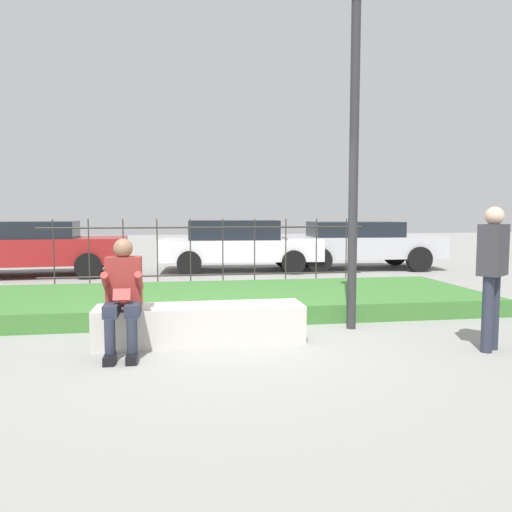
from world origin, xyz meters
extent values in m
plane|color=gray|center=(0.00, 0.00, 0.00)|extent=(60.00, 60.00, 0.00)
cube|color=beige|center=(-0.33, 0.00, 0.22)|extent=(2.42, 0.57, 0.44)
cube|color=#9B978F|center=(-0.33, 0.00, 0.04)|extent=(2.32, 0.53, 0.08)
cube|color=black|center=(-1.28, -0.69, 0.04)|extent=(0.11, 0.26, 0.09)
cylinder|color=#282D3D|center=(-1.28, -0.63, 0.27)|extent=(0.11, 0.11, 0.35)
cube|color=#282D3D|center=(-1.28, -0.42, 0.50)|extent=(0.15, 0.42, 0.13)
cube|color=black|center=(-1.06, -0.69, 0.04)|extent=(0.11, 0.26, 0.09)
cylinder|color=#282D3D|center=(-1.06, -0.63, 0.27)|extent=(0.11, 0.11, 0.35)
cube|color=#282D3D|center=(-1.06, -0.42, 0.50)|extent=(0.15, 0.42, 0.13)
cube|color=maroon|center=(-1.17, -0.21, 0.77)|extent=(0.38, 0.24, 0.54)
sphere|color=#8C664C|center=(-1.17, -0.23, 1.14)|extent=(0.21, 0.21, 0.21)
cylinder|color=maroon|center=(-1.34, -0.37, 0.79)|extent=(0.08, 0.29, 0.24)
cylinder|color=maroon|center=(-1.00, -0.37, 0.79)|extent=(0.08, 0.29, 0.24)
cube|color=#B2332D|center=(-1.17, -0.47, 0.66)|extent=(0.18, 0.09, 0.13)
cube|color=#3D7533|center=(0.00, 2.08, 0.13)|extent=(8.48, 2.76, 0.26)
cylinder|color=#332D28|center=(0.00, 4.19, 0.28)|extent=(6.48, 0.03, 0.03)
cylinder|color=#332D28|center=(0.00, 4.19, 1.24)|extent=(6.48, 0.03, 0.03)
cylinder|color=#332D28|center=(-2.92, 4.19, 0.70)|extent=(0.02, 0.02, 1.40)
cylinder|color=#332D28|center=(-2.27, 4.19, 0.70)|extent=(0.02, 0.02, 1.40)
cylinder|color=#332D28|center=(-1.62, 4.19, 0.70)|extent=(0.02, 0.02, 1.40)
cylinder|color=#332D28|center=(-0.97, 4.19, 0.70)|extent=(0.02, 0.02, 1.40)
cylinder|color=#332D28|center=(-0.32, 4.19, 0.70)|extent=(0.02, 0.02, 1.40)
cylinder|color=#332D28|center=(0.32, 4.19, 0.70)|extent=(0.02, 0.02, 1.40)
cylinder|color=#332D28|center=(0.97, 4.19, 0.70)|extent=(0.02, 0.02, 1.40)
cylinder|color=#332D28|center=(1.62, 4.19, 0.70)|extent=(0.02, 0.02, 1.40)
cylinder|color=#332D28|center=(2.27, 4.19, 0.70)|extent=(0.02, 0.02, 1.40)
cylinder|color=#332D28|center=(2.92, 4.19, 0.70)|extent=(0.02, 0.02, 1.40)
cube|color=maroon|center=(-4.07, 6.89, 0.61)|extent=(4.61, 2.11, 0.62)
cube|color=black|center=(-4.24, 6.87, 1.13)|extent=(2.58, 1.75, 0.40)
cylinder|color=black|center=(-2.61, 6.10, 0.30)|extent=(0.62, 0.24, 0.61)
cylinder|color=black|center=(-2.74, 7.86, 0.30)|extent=(0.62, 0.24, 0.61)
cube|color=#B7B7BC|center=(4.34, 7.14, 0.61)|extent=(4.36, 1.91, 0.56)
cube|color=black|center=(4.17, 7.15, 1.09)|extent=(2.43, 1.61, 0.40)
cylinder|color=black|center=(5.62, 6.25, 0.33)|extent=(0.66, 0.23, 0.66)
cylinder|color=black|center=(5.71, 7.90, 0.33)|extent=(0.66, 0.23, 0.66)
cylinder|color=black|center=(2.98, 6.39, 0.33)|extent=(0.66, 0.23, 0.66)
cylinder|color=black|center=(3.07, 8.04, 0.33)|extent=(0.66, 0.23, 0.66)
cube|color=silver|center=(1.05, 7.18, 0.57)|extent=(4.27, 1.95, 0.54)
cube|color=black|center=(0.89, 7.20, 1.09)|extent=(2.39, 1.62, 0.50)
cylinder|color=black|center=(2.28, 6.28, 0.30)|extent=(0.61, 0.24, 0.60)
cylinder|color=black|center=(2.40, 7.91, 0.30)|extent=(0.61, 0.24, 0.60)
cylinder|color=black|center=(-0.29, 6.46, 0.30)|extent=(0.61, 0.24, 0.60)
cylinder|color=black|center=(-0.18, 8.09, 0.30)|extent=(0.61, 0.24, 0.60)
cylinder|color=#282D3D|center=(2.74, -0.91, 0.42)|extent=(0.17, 0.17, 0.84)
cylinder|color=#282D3D|center=(2.89, -0.80, 0.42)|extent=(0.17, 0.17, 0.84)
cube|color=#333338|center=(2.81, -0.86, 1.12)|extent=(0.42, 0.39, 0.56)
sphere|color=#DBB293|center=(2.81, -0.86, 1.49)|extent=(0.20, 0.20, 0.20)
cylinder|color=#2D2D30|center=(1.67, 0.41, 2.12)|extent=(0.12, 0.12, 4.24)
camera|label=1|loc=(-0.60, -5.80, 1.52)|focal=35.00mm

